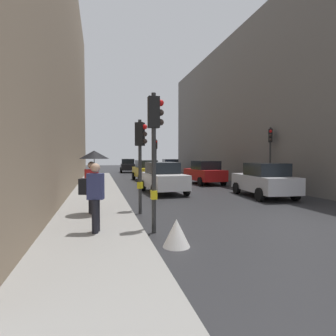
# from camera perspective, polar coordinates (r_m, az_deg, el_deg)

# --- Properties ---
(ground_plane) EXTENTS (120.00, 120.00, 0.00)m
(ground_plane) POSITION_cam_1_polar(r_m,az_deg,el_deg) (9.85, 24.49, -10.17)
(ground_plane) COLOR #28282B
(sidewalk_kerb) EXTENTS (2.60, 40.00, 0.16)m
(sidewalk_kerb) POSITION_cam_1_polar(r_m,az_deg,el_deg) (13.68, -14.36, -6.20)
(sidewalk_kerb) COLOR gray
(sidewalk_kerb) RESTS_ON ground
(building_facade_right) EXTENTS (12.00, 31.93, 12.30)m
(building_facade_right) POSITION_cam_1_polar(r_m,az_deg,el_deg) (28.03, 23.71, 10.48)
(building_facade_right) COLOR slate
(building_facade_right) RESTS_ON ground
(traffic_light_near_right) EXTENTS (0.44, 0.36, 3.43)m
(traffic_light_near_right) POSITION_cam_1_polar(r_m,az_deg,el_deg) (10.27, -5.57, 3.82)
(traffic_light_near_right) COLOR #2D2D2D
(traffic_light_near_right) RESTS_ON ground
(traffic_light_near_left) EXTENTS (0.43, 0.24, 3.81)m
(traffic_light_near_left) POSITION_cam_1_polar(r_m,az_deg,el_deg) (7.70, -2.74, 6.29)
(traffic_light_near_left) COLOR #2D2D2D
(traffic_light_near_left) RESTS_ON ground
(traffic_light_far_median) EXTENTS (0.25, 0.43, 3.79)m
(traffic_light_far_median) POSITION_cam_1_polar(r_m,az_deg,el_deg) (27.79, -2.44, 3.43)
(traffic_light_far_median) COLOR #2D2D2D
(traffic_light_far_median) RESTS_ON ground
(traffic_light_mid_street) EXTENTS (0.36, 0.45, 3.93)m
(traffic_light_mid_street) POSITION_cam_1_polar(r_m,az_deg,el_deg) (18.94, 19.98, 4.06)
(traffic_light_mid_street) COLOR #2D2D2D
(traffic_light_mid_street) RESTS_ON ground
(car_blue_van) EXTENTS (2.19, 4.29, 1.76)m
(car_blue_van) POSITION_cam_1_polar(r_m,az_deg,el_deg) (33.81, 0.37, 0.31)
(car_blue_van) COLOR navy
(car_blue_van) RESTS_ON ground
(car_silver_hatchback) EXTENTS (2.28, 4.33, 1.76)m
(car_silver_hatchback) POSITION_cam_1_polar(r_m,az_deg,el_deg) (15.33, 18.91, -2.34)
(car_silver_hatchback) COLOR #BCBCC1
(car_silver_hatchback) RESTS_ON ground
(car_yellow_taxi) EXTENTS (2.24, 4.31, 1.76)m
(car_yellow_taxi) POSITION_cam_1_polar(r_m,az_deg,el_deg) (24.67, -4.35, -0.47)
(car_yellow_taxi) COLOR yellow
(car_yellow_taxi) RESTS_ON ground
(car_white_compact) EXTENTS (2.21, 4.29, 1.76)m
(car_white_compact) POSITION_cam_1_polar(r_m,az_deg,el_deg) (16.17, -0.99, -1.97)
(car_white_compact) COLOR silver
(car_white_compact) RESTS_ON ground
(car_dark_suv) EXTENTS (2.20, 4.29, 1.76)m
(car_dark_suv) POSITION_cam_1_polar(r_m,az_deg,el_deg) (37.34, -8.12, 0.48)
(car_dark_suv) COLOR black
(car_dark_suv) RESTS_ON ground
(car_red_sedan) EXTENTS (2.20, 4.29, 1.76)m
(car_red_sedan) POSITION_cam_1_polar(r_m,az_deg,el_deg) (21.51, 7.41, -0.90)
(car_red_sedan) COLOR red
(car_red_sedan) RESTS_ON ground
(pedestrian_with_umbrella) EXTENTS (1.00, 1.00, 2.14)m
(pedestrian_with_umbrella) POSITION_cam_1_polar(r_m,az_deg,el_deg) (9.84, -14.87, 0.76)
(pedestrian_with_umbrella) COLOR black
(pedestrian_with_umbrella) RESTS_ON sidewalk_kerb
(pedestrian_with_grey_backpack) EXTENTS (0.64, 0.40, 1.77)m
(pedestrian_with_grey_backpack) POSITION_cam_1_polar(r_m,az_deg,el_deg) (7.44, -14.77, -4.97)
(pedestrian_with_grey_backpack) COLOR black
(pedestrian_with_grey_backpack) RESTS_ON sidewalk_kerb
(warning_sign_triangle) EXTENTS (0.64, 0.64, 0.65)m
(warning_sign_triangle) POSITION_cam_1_polar(r_m,az_deg,el_deg) (6.72, 1.72, -12.99)
(warning_sign_triangle) COLOR silver
(warning_sign_triangle) RESTS_ON ground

